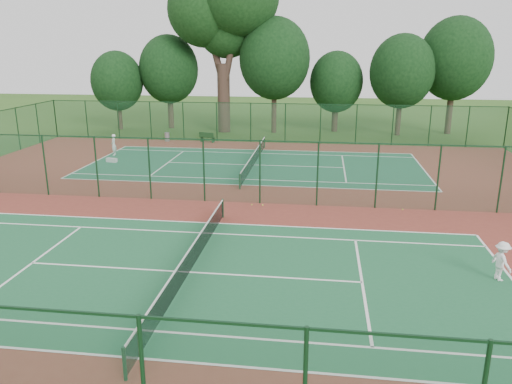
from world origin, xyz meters
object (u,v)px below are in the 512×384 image
at_px(trash_bin, 167,137).
at_px(big_tree, 224,8).
at_px(player_near, 502,261).
at_px(player_far, 114,145).
at_px(bench, 207,137).
at_px(kit_bag, 112,160).

xyz_separation_m(trash_bin, big_tree, (4.22, 6.13, 11.30)).
relative_size(trash_bin, big_tree, 0.05).
bearing_deg(player_near, player_far, 28.80).
relative_size(player_near, player_far, 0.89).
relative_size(player_far, trash_bin, 2.11).
height_order(bench, kit_bag, bench).
bearing_deg(trash_bin, player_near, -51.25).
xyz_separation_m(player_far, trash_bin, (2.30, 6.46, -0.44)).
bearing_deg(bench, kit_bag, -104.56).
bearing_deg(trash_bin, big_tree, 55.45).
relative_size(player_far, big_tree, 0.10).
bearing_deg(player_far, bench, 123.82).
xyz_separation_m(player_far, bench, (5.99, 6.44, -0.37)).
bearing_deg(bench, player_far, -116.94).
bearing_deg(player_far, kit_bag, 5.19).
distance_m(player_far, trash_bin, 6.87).
bearing_deg(kit_bag, trash_bin, 92.72).
relative_size(player_far, bench, 1.09).
bearing_deg(player_far, big_tree, 139.36).
bearing_deg(trash_bin, player_far, -109.57).
bearing_deg(kit_bag, bench, 71.86).
bearing_deg(player_near, bench, 12.07).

